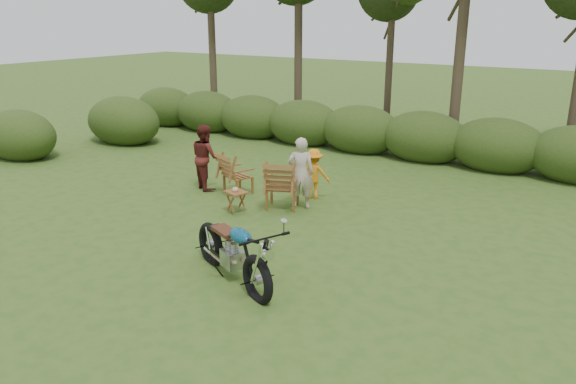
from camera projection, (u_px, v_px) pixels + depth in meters
The scene contains 10 objects.
ground at pixel (230, 278), 8.89m from camera, with size 80.00×80.00×0.00m, color #2E511B.
tree_line at pixel (460, 21), 15.31m from camera, with size 22.52×11.62×8.14m.
motorcycle at pixel (233, 279), 8.87m from camera, with size 2.19×0.83×1.25m, color #0D77A9, non-canonical shape.
lawn_chair_right at pixel (282, 208), 12.12m from camera, with size 0.74×0.74×1.07m, color brown, non-canonical shape.
lawn_chair_left at pixel (239, 193), 13.12m from camera, with size 0.66×0.66×0.96m, color brown, non-canonical shape.
side_table at pixel (236, 202), 11.74m from camera, with size 0.46×0.38×0.47m, color #5F2F17, non-canonical shape.
cup at pixel (235, 190), 11.64m from camera, with size 0.11×0.11×0.09m, color #EFE6C5.
adult_a at pixel (301, 208), 12.12m from camera, with size 0.57×0.37×1.55m, color #C1B19F.
adult_b at pixel (207, 188), 13.48m from camera, with size 0.75×0.58×1.54m, color #531B17.
child at pixel (313, 198), 12.76m from camera, with size 0.74×0.42×1.14m, color orange.
Camera 1 is at (5.08, -6.31, 4.01)m, focal length 35.00 mm.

